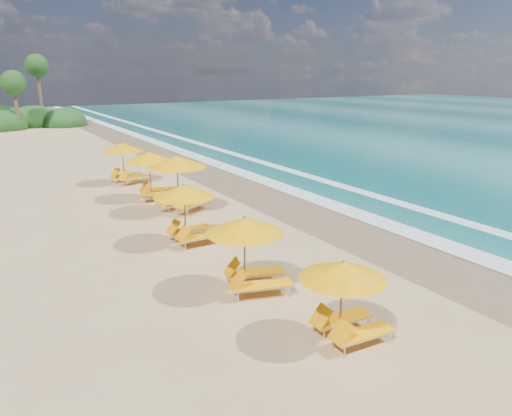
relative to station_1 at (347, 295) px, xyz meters
The scene contains 9 objects.
ground 7.53m from the station_1, 75.36° to the left, with size 160.00×160.00×0.00m, color tan.
wet_sand 9.37m from the station_1, 50.75° to the left, with size 4.00×160.00×0.01m, color #7D674B.
surf_foam 11.26m from the station_1, 39.99° to the left, with size 4.00×160.00×0.01m.
station_1 is the anchor object (origin of this frame).
station_2 3.46m from the station_1, 99.39° to the left, with size 2.87×2.79×2.27m.
station_3 8.03m from the station_1, 93.24° to the left, with size 2.51×2.33×2.29m.
station_4 12.05m from the station_1, 85.86° to the left, with size 3.54×3.54×2.66m.
station_5 14.78m from the station_1, 87.72° to the left, with size 3.04×2.94×2.44m.
station_6 18.98m from the station_1, 88.66° to the left, with size 2.94×2.85×2.37m.
Camera 1 is at (-8.83, -14.70, 6.09)m, focal length 33.55 mm.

